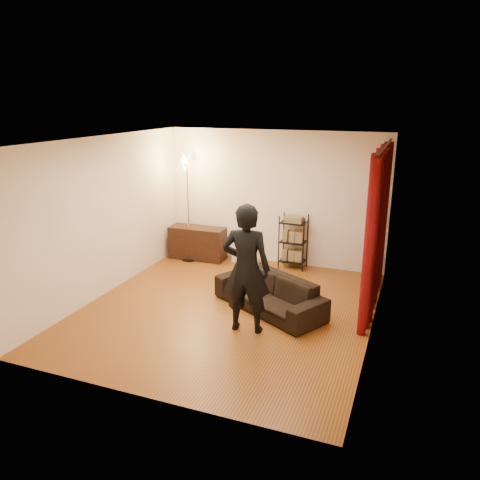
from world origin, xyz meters
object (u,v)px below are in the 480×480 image
at_px(person, 246,269).
at_px(floor_lamp, 188,208).
at_px(sofa, 269,293).
at_px(wire_shelf, 293,242).
at_px(storage_boxes, 241,250).
at_px(media_cabinet, 198,243).

relative_size(person, floor_lamp, 0.85).
bearing_deg(sofa, wire_shelf, 123.45).
xyz_separation_m(storage_boxes, wire_shelf, (1.09, 0.06, 0.29)).
xyz_separation_m(person, media_cabinet, (-2.07, 2.64, -0.61)).
height_order(media_cabinet, floor_lamp, floor_lamp).
bearing_deg(storage_boxes, sofa, -57.77).
bearing_deg(person, floor_lamp, -54.96).
distance_m(person, storage_boxes, 3.06).
xyz_separation_m(media_cabinet, wire_shelf, (2.03, 0.17, 0.20)).
bearing_deg(media_cabinet, sofa, -42.27).
height_order(storage_boxes, floor_lamp, floor_lamp).
distance_m(storage_boxes, floor_lamp, 1.39).
height_order(sofa, wire_shelf, wire_shelf).
bearing_deg(wire_shelf, media_cabinet, -160.93).
distance_m(media_cabinet, storage_boxes, 0.95).
bearing_deg(floor_lamp, sofa, -36.74).
bearing_deg(person, media_cabinet, -58.18).
bearing_deg(wire_shelf, floor_lamp, -157.44).
distance_m(person, media_cabinet, 3.41).
xyz_separation_m(person, storage_boxes, (-1.13, 2.75, -0.70)).
bearing_deg(wire_shelf, person, -74.95).
bearing_deg(floor_lamp, person, -48.72).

